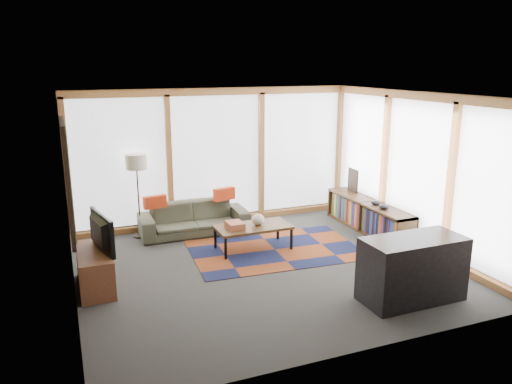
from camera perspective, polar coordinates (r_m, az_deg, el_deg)
name	(u,v)px	position (r m, az deg, el deg)	size (l,w,h in m)	color
ground	(266,267)	(7.74, 1.10, -8.61)	(5.50, 5.50, 0.00)	#2E2E2B
room_envelope	(281,160)	(7.97, 2.88, 3.67)	(5.52, 5.02, 2.62)	#3C302B
rug	(275,250)	(8.42, 2.16, -6.61)	(2.76, 1.78, 0.01)	maroon
sofa	(194,218)	(9.20, -7.12, -3.02)	(1.96, 0.76, 0.57)	#333528
pillow_left	(155,202)	(8.92, -11.48, -1.11)	(0.40, 0.12, 0.22)	#B02F11
pillow_right	(224,194)	(9.28, -3.65, -0.22)	(0.41, 0.12, 0.22)	#B02F11
floor_lamp	(138,196)	(9.07, -13.30, -0.45)	(0.38, 0.38, 1.51)	black
coffee_table	(253,238)	(8.38, -0.33, -5.23)	(1.24, 0.62, 0.41)	#301F13
book_stack	(235,225)	(8.19, -2.42, -3.81)	(0.25, 0.32, 0.11)	brown
vase	(258,220)	(8.34, 0.24, -3.17)	(0.22, 0.22, 0.19)	beige
bookshelf	(368,216)	(9.48, 12.70, -2.74)	(0.41, 2.28, 0.57)	#301F13
bowl_a	(384,207)	(8.97, 14.42, -1.62)	(0.19, 0.19, 0.09)	black
bowl_b	(376,202)	(9.20, 13.53, -1.17)	(0.18, 0.18, 0.09)	black
shelf_picture	(353,180)	(10.03, 11.02, 1.33)	(0.04, 0.35, 0.45)	black
tv_console	(95,270)	(7.33, -17.92, -8.44)	(0.45, 1.08, 0.54)	#602E1B
television	(96,233)	(7.15, -17.86, -4.48)	(0.90, 0.12, 0.52)	black
bar_counter	(412,269)	(6.91, 17.43, -8.41)	(1.35, 0.63, 0.85)	black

